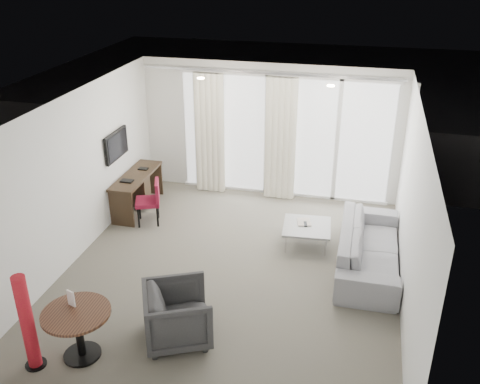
% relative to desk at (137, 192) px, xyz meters
% --- Properties ---
extents(floor, '(5.00, 6.00, 0.00)m').
position_rel_desk_xyz_m(floor, '(2.25, -1.69, -0.35)').
color(floor, '#5E5A4E').
rests_on(floor, ground).
extents(ceiling, '(5.00, 6.00, 0.00)m').
position_rel_desk_xyz_m(ceiling, '(2.25, -1.69, 2.25)').
color(ceiling, white).
rests_on(ceiling, ground).
extents(wall_left, '(0.00, 6.00, 2.60)m').
position_rel_desk_xyz_m(wall_left, '(-0.25, -1.69, 0.95)').
color(wall_left, silver).
rests_on(wall_left, ground).
extents(wall_right, '(0.00, 6.00, 2.60)m').
position_rel_desk_xyz_m(wall_right, '(4.75, -1.69, 0.95)').
color(wall_right, silver).
rests_on(wall_right, ground).
extents(wall_front, '(5.00, 0.00, 2.60)m').
position_rel_desk_xyz_m(wall_front, '(2.25, -4.69, 0.95)').
color(wall_front, silver).
rests_on(wall_front, ground).
extents(window_panel, '(4.00, 0.02, 2.38)m').
position_rel_desk_xyz_m(window_panel, '(2.55, 1.29, 0.85)').
color(window_panel, white).
rests_on(window_panel, ground).
extents(window_frame, '(4.10, 0.06, 2.44)m').
position_rel_desk_xyz_m(window_frame, '(2.55, 1.28, 0.85)').
color(window_frame, white).
rests_on(window_frame, ground).
extents(curtain_left, '(0.60, 0.20, 2.38)m').
position_rel_desk_xyz_m(curtain_left, '(1.10, 1.13, 0.85)').
color(curtain_left, '#EBE6CD').
rests_on(curtain_left, ground).
extents(curtain_right, '(0.60, 0.20, 2.38)m').
position_rel_desk_xyz_m(curtain_right, '(2.50, 1.13, 0.85)').
color(curtain_right, '#EBE6CD').
rests_on(curtain_right, ground).
extents(curtain_track, '(4.80, 0.04, 0.04)m').
position_rel_desk_xyz_m(curtain_track, '(2.25, 1.13, 2.10)').
color(curtain_track, '#B2B2B7').
rests_on(curtain_track, ceiling).
extents(downlight_a, '(0.12, 0.12, 0.02)m').
position_rel_desk_xyz_m(downlight_a, '(1.35, -0.09, 2.24)').
color(downlight_a, '#FFE0B2').
rests_on(downlight_a, ceiling).
extents(downlight_b, '(0.12, 0.12, 0.02)m').
position_rel_desk_xyz_m(downlight_b, '(3.45, -0.09, 2.24)').
color(downlight_b, '#FFE0B2').
rests_on(downlight_b, ceiling).
extents(desk, '(0.46, 1.48, 0.70)m').
position_rel_desk_xyz_m(desk, '(0.00, 0.00, 0.00)').
color(desk, '#2F2215').
rests_on(desk, floor).
extents(tv, '(0.05, 0.80, 0.50)m').
position_rel_desk_xyz_m(tv, '(-0.21, -0.24, 1.00)').
color(tv, black).
rests_on(tv, wall_left).
extents(desk_chair, '(0.56, 0.54, 0.81)m').
position_rel_desk_xyz_m(desk_chair, '(0.40, -0.47, 0.06)').
color(desk_chair, maroon).
rests_on(desk_chair, floor).
extents(round_table, '(0.94, 0.94, 0.66)m').
position_rel_desk_xyz_m(round_table, '(0.92, -3.86, -0.02)').
color(round_table, '#432719').
rests_on(round_table, floor).
extents(menu_card, '(0.11, 0.06, 0.21)m').
position_rel_desk_xyz_m(menu_card, '(0.82, -3.75, 0.37)').
color(menu_card, white).
rests_on(menu_card, round_table).
extents(red_lamp, '(0.29, 0.29, 1.27)m').
position_rel_desk_xyz_m(red_lamp, '(0.46, -4.14, 0.29)').
color(red_lamp, '#A91622').
rests_on(red_lamp, floor).
extents(tub_armchair, '(1.09, 1.08, 0.75)m').
position_rel_desk_xyz_m(tub_armchair, '(1.98, -3.28, 0.03)').
color(tub_armchair, '#313132').
rests_on(tub_armchair, floor).
extents(coffee_table, '(0.83, 0.83, 0.35)m').
position_rel_desk_xyz_m(coffee_table, '(3.26, -0.56, -0.17)').
color(coffee_table, gray).
rests_on(coffee_table, floor).
extents(remote, '(0.08, 0.16, 0.02)m').
position_rel_desk_xyz_m(remote, '(3.23, -0.52, 0.01)').
color(remote, black).
rests_on(remote, coffee_table).
extents(magazine, '(0.26, 0.30, 0.01)m').
position_rel_desk_xyz_m(magazine, '(3.19, -0.45, 0.01)').
color(magazine, gray).
rests_on(magazine, coffee_table).
extents(sofa, '(0.90, 2.31, 0.67)m').
position_rel_desk_xyz_m(sofa, '(4.28, -1.00, -0.01)').
color(sofa, gray).
rests_on(sofa, floor).
extents(terrace_slab, '(5.60, 3.00, 0.12)m').
position_rel_desk_xyz_m(terrace_slab, '(2.55, 2.81, -0.41)').
color(terrace_slab, '#4D4D50').
rests_on(terrace_slab, ground).
extents(rattan_chair_a, '(0.66, 0.66, 0.80)m').
position_rel_desk_xyz_m(rattan_chair_a, '(3.31, 2.77, 0.05)').
color(rattan_chair_a, '#412E1D').
rests_on(rattan_chair_a, terrace_slab).
extents(rattan_chair_b, '(0.73, 0.73, 0.88)m').
position_rel_desk_xyz_m(rattan_chair_b, '(4.41, 3.05, 0.09)').
color(rattan_chair_b, '#412E1D').
rests_on(rattan_chair_b, terrace_slab).
extents(rattan_table, '(0.59, 0.59, 0.45)m').
position_rel_desk_xyz_m(rattan_table, '(4.07, 2.12, -0.12)').
color(rattan_table, '#412E1D').
rests_on(rattan_table, terrace_slab).
extents(balustrade, '(5.50, 0.06, 1.05)m').
position_rel_desk_xyz_m(balustrade, '(2.55, 4.26, 0.15)').
color(balustrade, '#B2B2B7').
rests_on(balustrade, terrace_slab).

